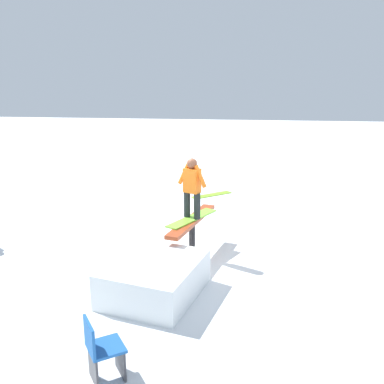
{
  "coord_description": "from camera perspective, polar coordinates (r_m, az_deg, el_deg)",
  "views": [
    {
      "loc": [
        -8.63,
        -1.1,
        3.83
      ],
      "look_at": [
        0.0,
        0.0,
        1.45
      ],
      "focal_mm": 40.0,
      "sensor_mm": 36.0,
      "label": 1
    }
  ],
  "objects": [
    {
      "name": "ground_plane",
      "position": [
        9.51,
        -0.0,
        -8.47
      ],
      "size": [
        60.0,
        60.0,
        0.0
      ],
      "primitive_type": "plane",
      "color": "white"
    },
    {
      "name": "rail_feature",
      "position": [
        9.24,
        -0.0,
        -4.42
      ],
      "size": [
        2.25,
        0.81,
        0.85
      ],
      "rotation": [
        0.0,
        0.0,
        -0.24
      ],
      "color": "black",
      "rests_on": "ground"
    },
    {
      "name": "snow_kicker_ramp",
      "position": [
        7.83,
        -5.01,
        -11.39
      ],
      "size": [
        2.11,
        1.89,
        0.65
      ],
      "primitive_type": "cube",
      "rotation": [
        0.0,
        0.0,
        -0.24
      ],
      "color": "white",
      "rests_on": "ground"
    },
    {
      "name": "main_rider_on_rail",
      "position": [
        9.01,
        -0.0,
        0.27
      ],
      "size": [
        1.47,
        0.96,
        1.32
      ],
      "rotation": [
        0.0,
        0.0,
        -0.49
      ],
      "color": "#81D43A",
      "rests_on": "rail_feature"
    },
    {
      "name": "loose_snowboard_lime",
      "position": [
        14.15,
        2.64,
        -0.39
      ],
      "size": [
        1.13,
        1.3,
        0.02
      ],
      "primitive_type": "cube",
      "rotation": [
        0.0,
        0.0,
        5.4
      ],
      "color": "#94D32C",
      "rests_on": "ground"
    },
    {
      "name": "folding_chair",
      "position": [
        5.96,
        -11.89,
        -20.08
      ],
      "size": [
        0.61,
        0.61,
        0.88
      ],
      "rotation": [
        0.0,
        0.0,
        0.61
      ],
      "color": "#3F3F44",
      "rests_on": "ground"
    }
  ]
}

